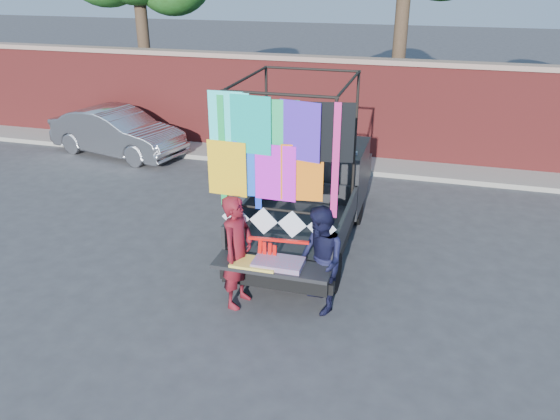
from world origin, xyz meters
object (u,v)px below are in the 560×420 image
(woman, at_px, (238,252))
(pickup_truck, at_px, (314,192))
(man, at_px, (320,261))
(sedan, at_px, (117,132))

(woman, bearing_deg, pickup_truck, -0.59)
(woman, distance_m, man, 1.21)
(sedan, bearing_deg, pickup_truck, -104.95)
(sedan, bearing_deg, woman, -124.15)
(sedan, height_order, man, man)
(sedan, distance_m, man, 8.87)
(sedan, bearing_deg, man, -117.74)
(man, bearing_deg, woman, -113.55)
(pickup_truck, xyz_separation_m, sedan, (-6.11, 3.19, -0.17))
(sedan, height_order, woman, woman)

